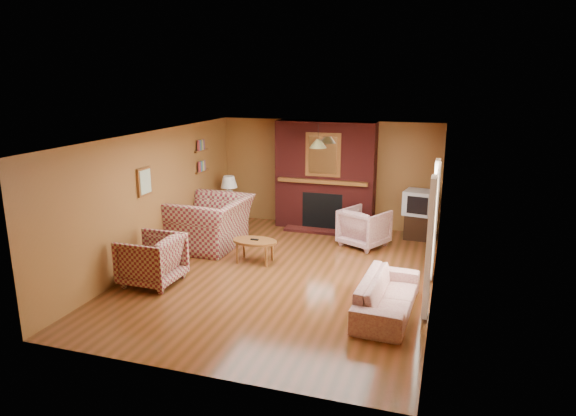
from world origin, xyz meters
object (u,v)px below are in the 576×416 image
(tv_stand, at_px, (417,226))
(table_lamp, at_px, (229,188))
(floral_armchair, at_px, (364,227))
(plaid_loveseat, at_px, (211,223))
(floral_sofa, at_px, (387,295))
(coffee_table, at_px, (255,243))
(plaid_armchair, at_px, (152,260))
(crt_tv, at_px, (418,202))
(side_table, at_px, (230,214))
(fireplace, at_px, (325,176))

(tv_stand, bearing_deg, table_lamp, -173.01)
(floral_armchair, distance_m, tv_stand, 1.28)
(plaid_loveseat, height_order, floral_sofa, plaid_loveseat)
(floral_sofa, xyz_separation_m, coffee_table, (-2.59, 1.37, 0.10))
(plaid_armchair, bearing_deg, tv_stand, 134.55)
(plaid_loveseat, distance_m, floral_armchair, 3.09)
(plaid_loveseat, xyz_separation_m, plaid_armchair, (-0.10, -2.01, -0.09))
(plaid_armchair, bearing_deg, crt_tv, 134.51)
(floral_sofa, bearing_deg, plaid_armchair, 94.32)
(side_table, distance_m, crt_tv, 4.20)
(plaid_armchair, xyz_separation_m, floral_sofa, (3.85, 0.08, -0.15))
(plaid_armchair, xyz_separation_m, table_lamp, (-0.15, 3.48, 0.48))
(fireplace, bearing_deg, plaid_armchair, -115.90)
(tv_stand, height_order, crt_tv, crt_tv)
(plaid_armchair, distance_m, floral_armchair, 4.27)
(fireplace, relative_size, coffee_table, 2.85)
(plaid_loveseat, relative_size, floral_armchair, 1.83)
(plaid_loveseat, xyz_separation_m, floral_armchair, (2.92, 1.00, -0.12))
(table_lamp, bearing_deg, crt_tv, 4.74)
(coffee_table, bearing_deg, table_lamp, 124.70)
(plaid_loveseat, relative_size, side_table, 2.80)
(fireplace, distance_m, tv_stand, 2.25)
(fireplace, xyz_separation_m, tv_stand, (2.05, -0.18, -0.91))
(crt_tv, bearing_deg, coffee_table, -139.13)
(floral_sofa, bearing_deg, coffee_table, 65.29)
(tv_stand, bearing_deg, plaid_loveseat, -152.79)
(table_lamp, bearing_deg, fireplace, 14.29)
(plaid_loveseat, xyz_separation_m, table_lamp, (-0.25, 1.47, 0.39))
(plaid_armchair, height_order, side_table, plaid_armchair)
(plaid_loveseat, height_order, tv_stand, plaid_loveseat)
(plaid_loveseat, relative_size, crt_tv, 2.44)
(fireplace, xyz_separation_m, floral_sofa, (1.90, -3.93, -0.92))
(floral_sofa, relative_size, crt_tv, 2.88)
(plaid_armchair, height_order, floral_armchair, plaid_armchair)
(floral_armchair, xyz_separation_m, table_lamp, (-3.17, 0.47, 0.51))
(fireplace, xyz_separation_m, floral_armchair, (1.07, -1.00, -0.80))
(table_lamp, distance_m, tv_stand, 4.21)
(fireplace, bearing_deg, coffee_table, -105.14)
(plaid_armchair, distance_m, coffee_table, 1.92)
(side_table, bearing_deg, floral_sofa, -40.34)
(table_lamp, height_order, crt_tv, table_lamp)
(plaid_armchair, relative_size, floral_armchair, 1.07)
(side_table, height_order, tv_stand, side_table)
(plaid_loveseat, distance_m, side_table, 1.51)
(coffee_table, xyz_separation_m, side_table, (-1.41, 2.03, -0.09))
(table_lamp, bearing_deg, floral_armchair, -8.39)
(floral_sofa, distance_m, tv_stand, 3.75)
(tv_stand, bearing_deg, fireplace, 177.02)
(plaid_loveseat, distance_m, floral_sofa, 4.22)
(floral_sofa, bearing_deg, side_table, 52.74)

